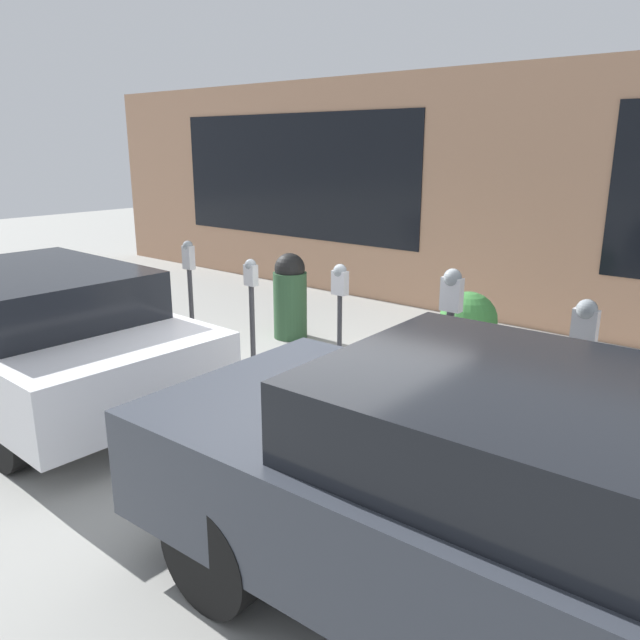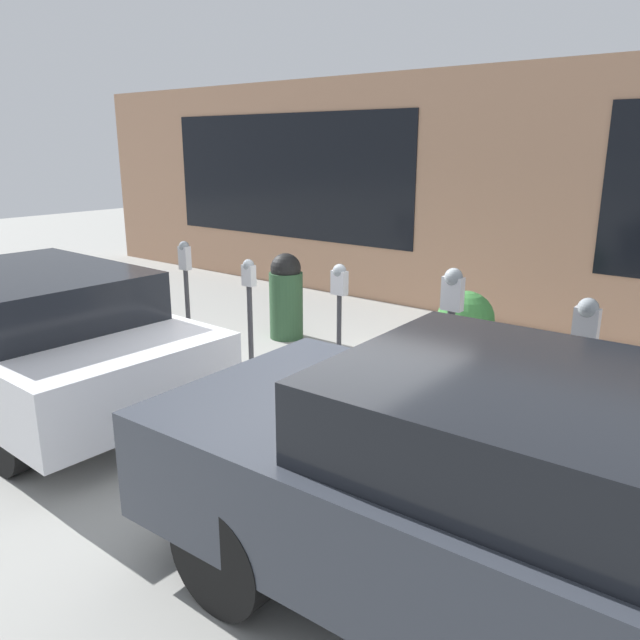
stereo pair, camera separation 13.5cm
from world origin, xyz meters
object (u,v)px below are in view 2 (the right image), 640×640
at_px(parked_car_front, 524,501).
at_px(trash_bin, 286,296).
at_px(parking_meter_nearest, 583,347).
at_px(parked_car_middle, 29,332).
at_px(planter_box, 464,345).
at_px(parking_meter_middle, 339,301).
at_px(parking_meter_farthest, 186,277).
at_px(parking_meter_second, 451,321).
at_px(parking_meter_fourth, 249,297).

bearing_deg(parked_car_front, trash_bin, -37.43).
distance_m(parking_meter_nearest, parked_car_middle, 5.40).
distance_m(parking_meter_nearest, planter_box, 2.48).
bearing_deg(parking_meter_nearest, planter_box, -41.99).
height_order(parking_meter_middle, trash_bin, parking_meter_middle).
xyz_separation_m(parking_meter_farthest, parked_car_middle, (0.12, 2.03, -0.28)).
bearing_deg(parking_meter_nearest, trash_bin, -17.12).
bearing_deg(parking_meter_second, parking_meter_farthest, -0.35).
height_order(parking_meter_second, parked_car_front, parking_meter_second).
relative_size(parking_meter_nearest, planter_box, 0.90).
bearing_deg(parking_meter_fourth, parked_car_front, 153.76).
xyz_separation_m(parking_meter_nearest, parking_meter_farthest, (4.88, -0.01, -0.07)).
bearing_deg(parked_car_front, planter_box, -61.76).
bearing_deg(trash_bin, parking_meter_fourth, 115.87).
bearing_deg(trash_bin, parking_meter_middle, 145.20).
height_order(planter_box, trash_bin, trash_bin).
bearing_deg(parking_meter_fourth, parking_meter_nearest, -179.29).
height_order(parking_meter_fourth, planter_box, parking_meter_fourth).
bearing_deg(parked_car_middle, parking_meter_middle, -140.05).
distance_m(parking_meter_nearest, parked_car_front, 2.07).
xyz_separation_m(parking_meter_nearest, trash_bin, (4.37, -1.35, -0.48)).
bearing_deg(parked_car_middle, parking_meter_nearest, -156.33).
bearing_deg(parking_meter_nearest, parking_meter_fourth, 0.71).
xyz_separation_m(parking_meter_fourth, parked_car_front, (-4.02, 1.98, -0.14)).
bearing_deg(parked_car_middle, planter_box, -130.26).
height_order(parking_meter_middle, planter_box, parking_meter_middle).
bearing_deg(parking_meter_fourth, parked_car_middle, 56.54).
xyz_separation_m(parking_meter_middle, parking_meter_farthest, (2.44, -0.01, -0.07)).
bearing_deg(parking_meter_farthest, planter_box, -153.22).
height_order(parking_meter_farthest, trash_bin, parking_meter_farthest).
distance_m(parked_car_front, parked_car_middle, 5.32).
relative_size(parking_meter_farthest, parked_car_front, 0.33).
bearing_deg(trash_bin, parked_car_front, 144.29).
relative_size(parking_meter_nearest, parking_meter_middle, 1.01).
bearing_deg(parked_car_middle, parked_car_front, -178.41).
bearing_deg(parking_meter_second, parking_meter_fourth, 0.73).
distance_m(parking_meter_fourth, parked_car_middle, 2.37).
bearing_deg(planter_box, parking_meter_farthest, 26.78).
xyz_separation_m(parking_meter_farthest, parked_car_front, (-5.21, 2.04, -0.21)).
height_order(parking_meter_nearest, parked_car_front, parked_car_front).
distance_m(parking_meter_second, parked_car_middle, 4.35).
xyz_separation_m(parking_meter_middle, parking_meter_fourth, (1.26, 0.05, -0.14)).
height_order(parking_meter_farthest, parked_car_middle, parking_meter_farthest).
bearing_deg(parking_meter_middle, parking_meter_second, 179.28).
xyz_separation_m(parking_meter_fourth, parked_car_middle, (1.30, 1.97, -0.21)).
height_order(parking_meter_nearest, parking_meter_fourth, parking_meter_nearest).
distance_m(parking_meter_nearest, parking_meter_fourth, 3.70).
distance_m(planter_box, parked_car_front, 4.20).
distance_m(parking_meter_second, planter_box, 1.87).
height_order(parking_meter_farthest, planter_box, parking_meter_farthest).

